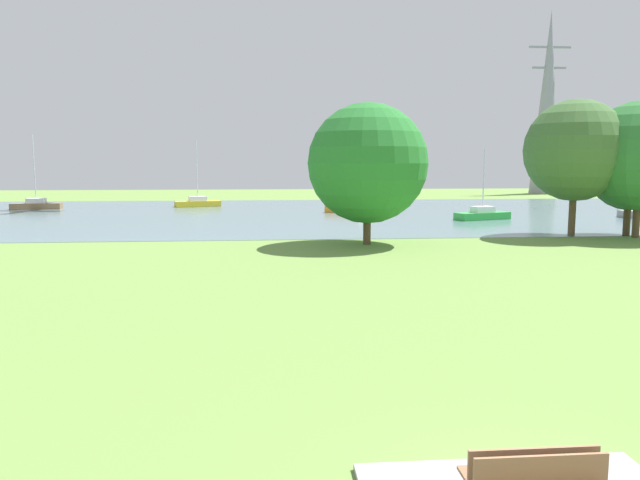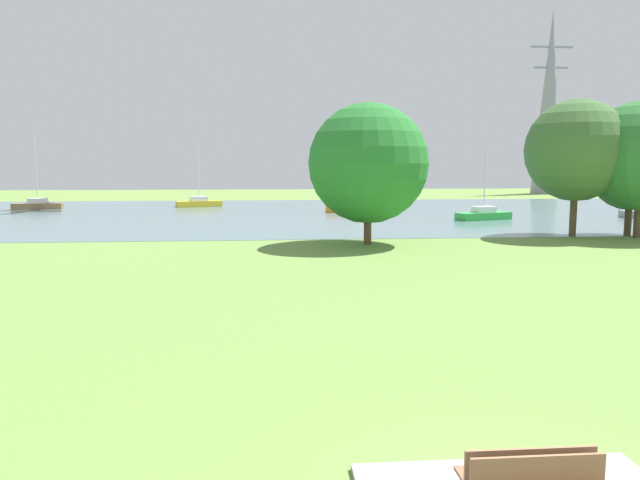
# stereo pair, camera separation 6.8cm
# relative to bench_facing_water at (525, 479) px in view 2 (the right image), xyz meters

# --- Properties ---
(ground_plane) EXTENTS (160.00, 160.00, 0.00)m
(ground_plane) POSITION_rel_bench_facing_water_xyz_m (0.00, 21.73, -0.47)
(ground_plane) COLOR olive
(bench_facing_water) EXTENTS (1.80, 0.48, 0.89)m
(bench_facing_water) POSITION_rel_bench_facing_water_xyz_m (0.00, 0.00, 0.00)
(bench_facing_water) COLOR #A2938D
(bench_facing_water) RESTS_ON concrete_pad
(water_surface) EXTENTS (140.00, 40.00, 0.02)m
(water_surface) POSITION_rel_bench_facing_water_xyz_m (0.00, 49.73, -0.46)
(water_surface) COLOR slate
(water_surface) RESTS_ON ground
(sailboat_yellow) EXTENTS (5.03, 2.91, 7.11)m
(sailboat_yellow) POSITION_rel_bench_facing_water_xyz_m (-10.92, 59.25, -0.01)
(sailboat_yellow) COLOR yellow
(sailboat_yellow) RESTS_ON water_surface
(sailboat_green) EXTENTS (5.03, 3.01, 5.80)m
(sailboat_green) POSITION_rel_bench_facing_water_xyz_m (14.42, 41.79, -0.02)
(sailboat_green) COLOR green
(sailboat_green) RESTS_ON water_surface
(sailboat_orange) EXTENTS (5.02, 3.04, 5.85)m
(sailboat_orange) POSITION_rel_bench_facing_water_xyz_m (4.47, 49.83, -0.02)
(sailboat_orange) COLOR orange
(sailboat_orange) RESTS_ON water_surface
(sailboat_red) EXTENTS (4.84, 1.63, 7.90)m
(sailboat_red) POSITION_rel_bench_facing_water_xyz_m (9.91, 61.24, 0.01)
(sailboat_red) COLOR red
(sailboat_red) RESTS_ON water_surface
(sailboat_brown) EXTENTS (4.93, 2.01, 7.55)m
(sailboat_brown) POSITION_rel_bench_facing_water_xyz_m (-26.95, 56.98, 0.00)
(sailboat_brown) COLOR brown
(sailboat_brown) RESTS_ON water_surface
(tree_east_near) EXTENTS (6.90, 6.90, 8.14)m
(tree_east_near) POSITION_rel_bench_facing_water_xyz_m (2.30, 27.35, 4.22)
(tree_east_near) COLOR brown
(tree_east_near) RESTS_ON ground
(tree_east_far) EXTENTS (6.46, 6.46, 8.74)m
(tree_east_far) POSITION_rel_bench_facing_water_xyz_m (16.14, 30.13, 5.03)
(tree_east_far) COLOR brown
(tree_east_far) RESTS_ON ground
(tree_west_far) EXTENTS (5.02, 5.02, 6.71)m
(tree_west_far) POSITION_rel_bench_facing_water_xyz_m (19.83, 30.06, 3.72)
(tree_west_far) COLOR brown
(tree_west_far) RESTS_ON ground
(electricity_pylon) EXTENTS (6.40, 4.40, 27.27)m
(electricity_pylon) POSITION_rel_bench_facing_water_xyz_m (38.89, 82.96, 13.18)
(electricity_pylon) COLOR gray
(electricity_pylon) RESTS_ON ground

